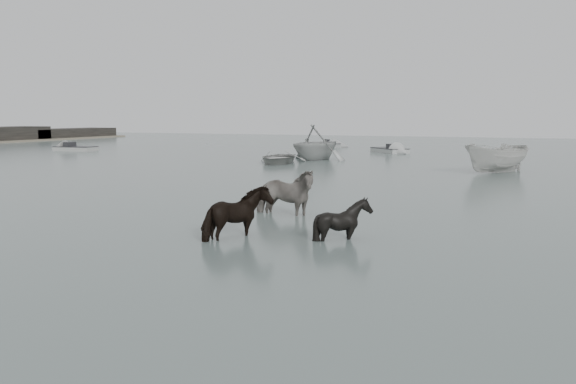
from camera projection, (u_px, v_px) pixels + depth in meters
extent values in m
plane|color=#4C5B56|center=(281.00, 238.00, 13.76)|extent=(140.00, 140.00, 0.00)
imported|color=black|center=(284.00, 186.00, 16.73)|extent=(2.10, 1.00, 1.75)
imported|color=black|center=(238.00, 208.00, 13.57)|extent=(1.30, 1.52, 1.51)
imported|color=black|center=(343.00, 212.00, 13.51)|extent=(1.25, 1.12, 1.35)
imported|color=#A9A9A5|center=(278.00, 156.00, 35.41)|extent=(3.70, 4.72, 0.89)
imported|color=#B0B3B0|center=(316.00, 141.00, 38.04)|extent=(5.38, 5.80, 2.51)
imported|color=beige|center=(497.00, 157.00, 29.39)|extent=(3.98, 4.49, 1.70)
cube|color=black|center=(67.00, 133.00, 73.83)|extent=(4.50, 14.00, 1.10)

